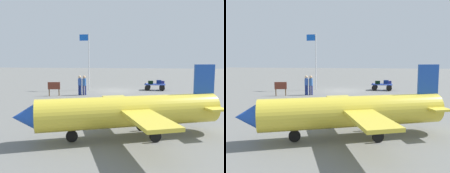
% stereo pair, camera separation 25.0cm
% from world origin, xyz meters
% --- Properties ---
extents(ground_plane, '(120.00, 120.00, 0.00)m').
position_xyz_m(ground_plane, '(0.00, 0.00, 0.00)').
color(ground_plane, slate).
extents(luggage_cart, '(2.04, 1.22, 0.64)m').
position_xyz_m(luggage_cart, '(-3.74, -0.94, 0.46)').
color(luggage_cart, '#324BAC').
rests_on(luggage_cart, ground).
extents(suitcase_grey, '(0.54, 0.39, 0.28)m').
position_xyz_m(suitcase_grey, '(-4.42, -1.19, 0.78)').
color(suitcase_grey, navy).
rests_on(suitcase_grey, luggage_cart).
extents(suitcase_tan, '(0.50, 0.40, 0.35)m').
position_xyz_m(suitcase_tan, '(-4.16, -1.15, 0.82)').
color(suitcase_tan, navy).
rests_on(suitcase_tan, luggage_cart).
extents(suitcase_olive, '(0.48, 0.34, 0.31)m').
position_xyz_m(suitcase_olive, '(-3.34, -0.68, 0.79)').
color(suitcase_olive, black).
rests_on(suitcase_olive, luggage_cart).
extents(worker_lead, '(0.37, 0.37, 1.67)m').
position_xyz_m(worker_lead, '(2.29, 3.25, 0.97)').
color(worker_lead, navy).
rests_on(worker_lead, ground).
extents(worker_trailing, '(0.42, 0.42, 1.68)m').
position_xyz_m(worker_trailing, '(2.66, 3.32, 0.97)').
color(worker_trailing, navy).
rests_on(worker_trailing, ground).
extents(airplane_near, '(7.86, 6.09, 2.84)m').
position_xyz_m(airplane_near, '(-2.24, 14.05, 1.05)').
color(airplane_near, gold).
rests_on(airplane_near, ground).
extents(flagpole, '(0.97, 0.10, 5.56)m').
position_xyz_m(flagpole, '(2.83, -0.15, 3.31)').
color(flagpole, silver).
rests_on(flagpole, ground).
extents(signboard, '(1.00, 0.27, 1.16)m').
position_xyz_m(signboard, '(4.66, 4.12, 0.76)').
color(signboard, '#4C3319').
rests_on(signboard, ground).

